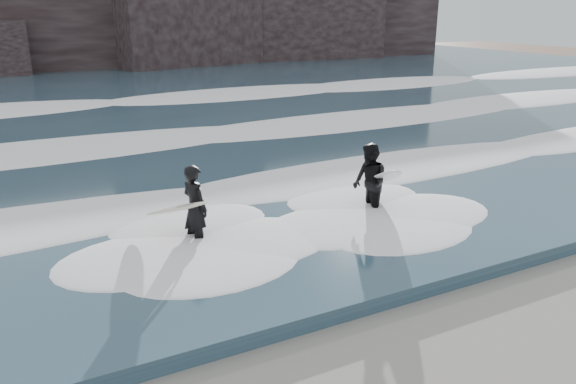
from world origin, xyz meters
name	(u,v)px	position (x,y,z in m)	size (l,w,h in m)	color
sea	(107,96)	(0.00, 29.00, 0.15)	(90.00, 52.00, 0.30)	#2B4456
headland	(59,5)	(0.00, 46.00, 5.00)	(70.00, 9.00, 10.00)	black
foam_near	(255,189)	(0.00, 9.00, 0.40)	(60.00, 3.20, 0.20)	white
foam_mid	(176,136)	(0.00, 16.00, 0.42)	(60.00, 4.00, 0.24)	white
foam_far	(122,101)	(0.00, 25.00, 0.45)	(60.00, 4.80, 0.30)	white
surfer_left	(192,208)	(-2.38, 6.95, 0.94)	(1.35, 2.09, 1.87)	black
surfer_right	(371,182)	(1.98, 6.66, 0.95)	(1.58, 2.25, 1.89)	black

